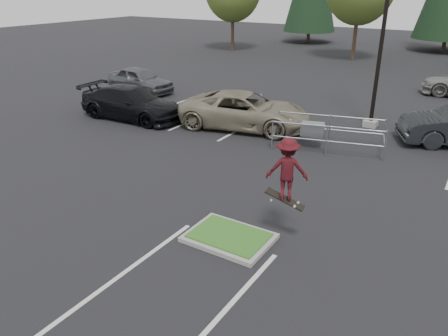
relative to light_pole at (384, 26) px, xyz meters
The scene contains 9 objects.
ground 12.85m from the light_pole, 92.39° to the right, with size 120.00×120.00×0.00m, color black.
grass_median 12.82m from the light_pole, 92.39° to the right, with size 2.20×1.60×0.16m.
stall_lines 7.74m from the light_pole, 107.24° to the right, with size 22.62×17.60×0.01m.
light_pole is the anchor object (origin of this frame).
cart_corral 5.72m from the light_pole, 105.76° to the right, with size 4.63×2.63×1.24m.
skateboarder 11.55m from the light_pole, 86.44° to the right, with size 1.19×0.97×1.83m.
car_l_tan 7.10m from the light_pole, 145.94° to the right, with size 2.75×5.97×1.66m, color gray.
car_l_black 12.22m from the light_pole, 154.54° to the right, with size 2.22×5.46×1.59m, color black.
car_l_grey 14.51m from the light_pole, behind, with size 1.81×4.50×1.53m, color #4C4E53.
Camera 1 is at (5.16, -8.48, 6.32)m, focal length 35.00 mm.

